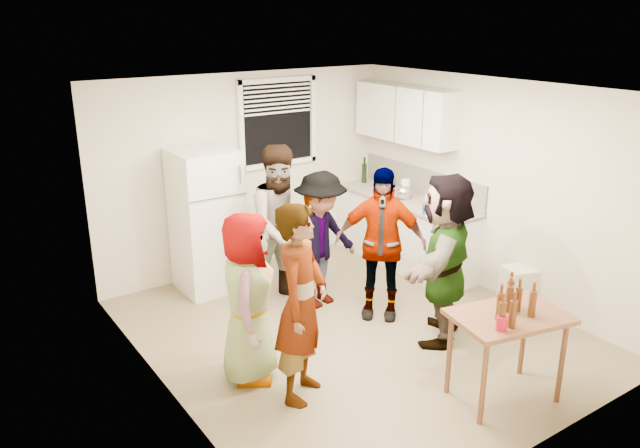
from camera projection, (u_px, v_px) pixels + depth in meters
room at (353, 331)px, 6.54m from camera, size 4.00×4.50×2.50m
window at (278, 123)px, 7.92m from camera, size 1.12×0.10×1.06m
refrigerator at (207, 221)px, 7.33m from camera, size 0.70×0.70×1.70m
counter_lower at (403, 232)px, 8.22m from camera, size 0.60×2.20×0.86m
countertop at (405, 199)px, 8.07m from camera, size 0.64×2.22×0.04m
backsplash at (422, 181)px, 8.16m from camera, size 0.03×2.20×0.36m
upper_cabinets at (405, 114)px, 7.95m from camera, size 0.34×1.60×0.70m
kettle at (403, 199)px, 8.02m from camera, size 0.29×0.25×0.21m
paper_towel at (405, 199)px, 8.03m from camera, size 0.12×0.12×0.25m
wine_bottle at (364, 183)px, 8.80m from camera, size 0.07×0.07×0.27m
beer_bottle_counter at (437, 213)px, 7.47m from camera, size 0.06×0.06×0.25m
blue_cup at (426, 214)px, 7.42m from camera, size 0.09×0.09×0.12m
picture_frame at (390, 181)px, 8.59m from camera, size 0.02×0.18×0.15m
trash_bin at (518, 286)px, 7.04m from camera, size 0.40×0.40×0.46m
serving_table at (501, 396)px, 5.43m from camera, size 1.05×0.81×0.80m
beer_bottle_table at (517, 311)px, 5.24m from camera, size 0.06×0.06×0.21m
red_cup at (501, 330)px, 4.92m from camera, size 0.09×0.09×0.12m
guest_grey at (251, 376)px, 5.74m from camera, size 1.73×1.53×0.50m
guest_stripe at (302, 393)px, 5.47m from camera, size 1.57×1.77×0.42m
guest_back_left at (284, 300)px, 7.25m from camera, size 1.06×1.91×0.69m
guest_back_right at (320, 303)px, 7.17m from camera, size 1.26×1.71×0.58m
guest_black at (378, 314)px, 6.92m from camera, size 1.88×1.88×0.41m
guest_orange at (440, 336)px, 6.44m from camera, size 2.33×2.36×0.51m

